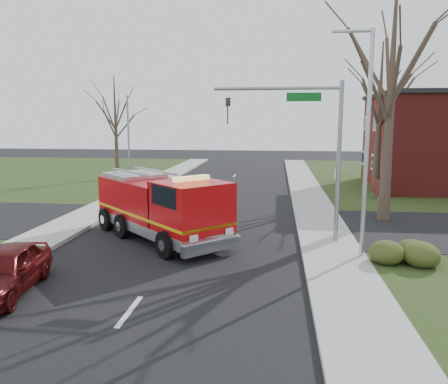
# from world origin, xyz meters

# --- Properties ---
(ground) EXTENTS (120.00, 120.00, 0.00)m
(ground) POSITION_xyz_m (0.00, 0.00, 0.00)
(ground) COLOR black
(ground) RESTS_ON ground
(sidewalk_right) EXTENTS (2.40, 80.00, 0.15)m
(sidewalk_right) POSITION_xyz_m (6.20, 0.00, 0.07)
(sidewalk_right) COLOR #9D9D97
(sidewalk_right) RESTS_ON ground
(sidewalk_left) EXTENTS (2.40, 80.00, 0.15)m
(sidewalk_left) POSITION_xyz_m (-6.20, 0.00, 0.07)
(sidewalk_left) COLOR #9D9D97
(sidewalk_left) RESTS_ON ground
(health_center_sign) EXTENTS (0.12, 2.00, 1.40)m
(health_center_sign) POSITION_xyz_m (10.50, 12.50, 0.88)
(health_center_sign) COLOR #541313
(health_center_sign) RESTS_ON ground
(hedge_corner) EXTENTS (2.80, 2.00, 0.90)m
(hedge_corner) POSITION_xyz_m (9.00, -1.00, 0.58)
(hedge_corner) COLOR #363C16
(hedge_corner) RESTS_ON lawn_right
(bare_tree_near) EXTENTS (6.00, 6.00, 12.00)m
(bare_tree_near) POSITION_xyz_m (9.50, 6.00, 7.41)
(bare_tree_near) COLOR #392D21
(bare_tree_near) RESTS_ON ground
(bare_tree_far) EXTENTS (5.25, 5.25, 10.50)m
(bare_tree_far) POSITION_xyz_m (11.00, 15.00, 6.49)
(bare_tree_far) COLOR #392D21
(bare_tree_far) RESTS_ON ground
(bare_tree_left) EXTENTS (4.50, 4.50, 9.00)m
(bare_tree_left) POSITION_xyz_m (-10.00, 20.00, 5.56)
(bare_tree_left) COLOR #392D21
(bare_tree_left) RESTS_ON ground
(traffic_signal_mast) EXTENTS (5.29, 0.18, 6.80)m
(traffic_signal_mast) POSITION_xyz_m (5.21, 1.50, 4.71)
(traffic_signal_mast) COLOR gray
(traffic_signal_mast) RESTS_ON ground
(streetlight_pole) EXTENTS (1.48, 0.16, 8.40)m
(streetlight_pole) POSITION_xyz_m (7.14, -0.50, 4.55)
(streetlight_pole) COLOR #B7BABF
(streetlight_pole) RESTS_ON ground
(utility_pole_far) EXTENTS (0.14, 0.14, 7.00)m
(utility_pole_far) POSITION_xyz_m (-6.80, 14.00, 3.50)
(utility_pole_far) COLOR gray
(utility_pole_far) RESTS_ON ground
(fire_engine) EXTENTS (7.19, 7.18, 3.06)m
(fire_engine) POSITION_xyz_m (-1.04, 1.37, 1.38)
(fire_engine) COLOR #B6080C
(fire_engine) RESTS_ON ground
(parked_car_maroon) EXTENTS (2.35, 4.47, 1.45)m
(parked_car_maroon) POSITION_xyz_m (-4.20, -5.17, 0.73)
(parked_car_maroon) COLOR #450B0B
(parked_car_maroon) RESTS_ON ground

